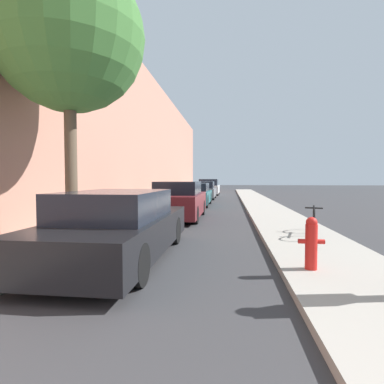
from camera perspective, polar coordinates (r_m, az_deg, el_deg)
name	(u,v)px	position (r m, az deg, el deg)	size (l,w,h in m)	color
ground_plane	(207,210)	(15.02, 2.91, -3.34)	(120.00, 120.00, 0.00)	#333335
sidewalk_left	(150,208)	(15.50, -7.86, -2.96)	(2.00, 52.00, 0.12)	#9E998E
sidewalk_right	(267,209)	(15.08, 13.99, -3.16)	(2.00, 52.00, 0.12)	#9E998E
building_facade_left	(124,129)	(16.03, -12.71, 11.62)	(0.70, 52.00, 8.17)	tan
parked_car_black	(120,227)	(5.93, -13.52, -6.36)	(1.78, 4.62, 1.30)	black
parked_car_maroon	(179,201)	(11.56, -2.44, -1.71)	(1.72, 4.22, 1.43)	black
parked_car_teal	(194,195)	(17.18, 0.46, -0.51)	(1.74, 4.48, 1.29)	black
parked_car_grey	(203,191)	(22.97, 2.08, 0.27)	(1.85, 4.06, 1.33)	black
parked_car_white	(209,187)	(28.73, 3.22, 0.87)	(1.90, 4.66, 1.50)	black
street_tree_near	(69,36)	(7.65, -22.25, 25.56)	(3.20, 3.20, 6.05)	brown
fire_hydrant	(311,242)	(5.11, 21.61, -8.84)	(0.40, 0.18, 0.82)	red
bicycle	(314,220)	(8.22, 22.03, -4.99)	(0.56, 1.69, 0.71)	black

